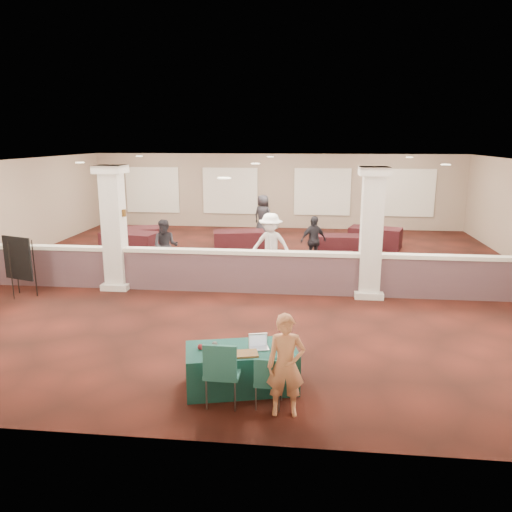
# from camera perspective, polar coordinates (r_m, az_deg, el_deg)

# --- Properties ---
(ground) EXTENTS (16.00, 16.00, 0.00)m
(ground) POSITION_cam_1_polar(r_m,az_deg,el_deg) (14.29, -0.04, -2.34)
(ground) COLOR #3F160F
(ground) RESTS_ON ground
(wall_back) EXTENTS (16.00, 0.04, 3.20)m
(wall_back) POSITION_cam_1_polar(r_m,az_deg,el_deg) (21.84, 2.28, 7.40)
(wall_back) COLOR gray
(wall_back) RESTS_ON ground
(wall_front) EXTENTS (16.00, 0.04, 3.20)m
(wall_front) POSITION_cam_1_polar(r_m,az_deg,el_deg) (6.29, -8.16, -7.92)
(wall_front) COLOR gray
(wall_front) RESTS_ON ground
(ceiling) EXTENTS (16.00, 16.00, 0.02)m
(ceiling) POSITION_cam_1_polar(r_m,az_deg,el_deg) (13.77, -0.05, 10.59)
(ceiling) COLOR white
(ceiling) RESTS_ON wall_back
(partition_wall) EXTENTS (15.60, 0.28, 1.10)m
(partition_wall) POSITION_cam_1_polar(r_m,az_deg,el_deg) (12.70, -0.79, -1.70)
(partition_wall) COLOR #543940
(partition_wall) RESTS_ON ground
(column_left) EXTENTS (0.72, 0.72, 3.20)m
(column_left) POSITION_cam_1_polar(r_m,az_deg,el_deg) (13.35, -15.91, 3.23)
(column_left) COLOR silver
(column_left) RESTS_ON ground
(column_right) EXTENTS (0.72, 0.72, 3.20)m
(column_right) POSITION_cam_1_polar(r_m,az_deg,el_deg) (12.46, 13.03, 2.71)
(column_right) COLOR silver
(column_right) RESTS_ON ground
(sconce_left) EXTENTS (0.12, 0.12, 0.18)m
(sconce_left) POSITION_cam_1_polar(r_m,az_deg,el_deg) (13.40, -17.12, 4.76)
(sconce_left) COLOR brown
(sconce_left) RESTS_ON column_left
(sconce_right) EXTENTS (0.12, 0.12, 0.18)m
(sconce_right) POSITION_cam_1_polar(r_m,az_deg,el_deg) (13.19, -14.88, 4.78)
(sconce_right) COLOR brown
(sconce_right) RESTS_ON column_left
(near_table) EXTENTS (1.88, 1.25, 0.66)m
(near_table) POSITION_cam_1_polar(r_m,az_deg,el_deg) (8.06, -1.68, -12.68)
(near_table) COLOR #0F3736
(near_table) RESTS_ON ground
(conf_chair_main) EXTENTS (0.43, 0.43, 0.82)m
(conf_chair_main) POSITION_cam_1_polar(r_m,az_deg,el_deg) (7.43, 1.42, -13.75)
(conf_chair_main) COLOR #1E5952
(conf_chair_main) RESTS_ON ground
(conf_chair_side) EXTENTS (0.52, 0.52, 1.02)m
(conf_chair_side) POSITION_cam_1_polar(r_m,az_deg,el_deg) (7.44, -3.93, -12.70)
(conf_chair_side) COLOR #1E5952
(conf_chair_side) RESTS_ON ground
(easel_board) EXTENTS (0.87, 0.53, 1.53)m
(easel_board) POSITION_cam_1_polar(r_m,az_deg,el_deg) (13.56, -25.58, -0.30)
(easel_board) COLOR black
(easel_board) RESTS_ON ground
(woman) EXTENTS (0.57, 0.41, 1.50)m
(woman) POSITION_cam_1_polar(r_m,az_deg,el_deg) (7.19, 3.44, -12.38)
(woman) COLOR #DC8160
(woman) RESTS_ON ground
(far_table_front_left) EXTENTS (2.05, 1.33, 0.77)m
(far_table_front_left) POSITION_cam_1_polar(r_m,az_deg,el_deg) (17.40, -14.13, 1.41)
(far_table_front_left) COLOR black
(far_table_front_left) RESTS_ON ground
(far_table_front_center) EXTENTS (1.66, 0.93, 0.65)m
(far_table_front_center) POSITION_cam_1_polar(r_m,az_deg,el_deg) (14.42, 8.01, -0.98)
(far_table_front_center) COLOR black
(far_table_front_center) RESTS_ON ground
(far_table_front_right) EXTENTS (1.67, 0.85, 0.67)m
(far_table_front_right) POSITION_cam_1_polar(r_m,az_deg,el_deg) (17.07, 9.45, 1.25)
(far_table_front_right) COLOR black
(far_table_front_right) RESTS_ON ground
(far_table_back_left) EXTENTS (2.09, 1.54, 0.76)m
(far_table_back_left) POSITION_cam_1_polar(r_m,az_deg,el_deg) (18.27, -13.29, 2.01)
(far_table_back_left) COLOR black
(far_table_back_left) RESTS_ON ground
(far_table_back_center) EXTENTS (1.90, 1.22, 0.71)m
(far_table_back_center) POSITION_cam_1_polar(r_m,az_deg,el_deg) (17.41, -1.93, 1.72)
(far_table_back_center) COLOR black
(far_table_back_center) RESTS_ON ground
(far_table_back_right) EXTENTS (1.99, 1.41, 0.73)m
(far_table_back_right) POSITION_cam_1_polar(r_m,az_deg,el_deg) (18.44, 13.45, 2.05)
(far_table_back_right) COLOR black
(far_table_back_right) RESTS_ON ground
(attendee_a) EXTENTS (0.77, 0.46, 1.56)m
(attendee_a) POSITION_cam_1_polar(r_m,az_deg,el_deg) (14.82, -10.29, 1.12)
(attendee_a) COLOR black
(attendee_a) RESTS_ON ground
(attendee_b) EXTENTS (1.24, 0.71, 1.83)m
(attendee_b) POSITION_cam_1_polar(r_m,az_deg,el_deg) (14.03, 1.69, 1.21)
(attendee_b) COLOR silver
(attendee_b) RESTS_ON ground
(attendee_c) EXTENTS (0.99, 0.85, 1.54)m
(attendee_c) POSITION_cam_1_polar(r_m,az_deg,el_deg) (15.49, 6.57, 1.74)
(attendee_c) COLOR black
(attendee_c) RESTS_ON ground
(attendee_d) EXTENTS (0.95, 0.80, 1.69)m
(attendee_d) POSITION_cam_1_polar(r_m,az_deg,el_deg) (19.76, 0.79, 4.57)
(attendee_d) COLOR black
(attendee_d) RESTS_ON ground
(laptop_base) EXTENTS (0.34, 0.27, 0.02)m
(laptop_base) POSITION_cam_1_polar(r_m,az_deg,el_deg) (7.91, 0.33, -10.50)
(laptop_base) COLOR silver
(laptop_base) RESTS_ON near_table
(laptop_screen) EXTENTS (0.29, 0.08, 0.20)m
(laptop_screen) POSITION_cam_1_polar(r_m,az_deg,el_deg) (7.96, 0.22, -9.49)
(laptop_screen) COLOR silver
(laptop_screen) RESTS_ON near_table
(screen_glow) EXTENTS (0.26, 0.07, 0.17)m
(screen_glow) POSITION_cam_1_polar(r_m,az_deg,el_deg) (7.96, 0.23, -9.60)
(screen_glow) COLOR silver
(screen_glow) RESTS_ON near_table
(knitting) EXTENTS (0.42, 0.35, 0.03)m
(knitting) POSITION_cam_1_polar(r_m,az_deg,el_deg) (7.72, -1.17, -11.09)
(knitting) COLOR #C4731F
(knitting) RESTS_ON near_table
(yarn_cream) EXTENTS (0.10, 0.10, 0.10)m
(yarn_cream) POSITION_cam_1_polar(r_m,az_deg,el_deg) (7.79, -5.34, -10.62)
(yarn_cream) COLOR beige
(yarn_cream) RESTS_ON near_table
(yarn_red) EXTENTS (0.09, 0.09, 0.09)m
(yarn_red) POSITION_cam_1_polar(r_m,az_deg,el_deg) (7.91, -6.38, -10.29)
(yarn_red) COLOR maroon
(yarn_red) RESTS_ON near_table
(yarn_grey) EXTENTS (0.09, 0.09, 0.09)m
(yarn_grey) POSITION_cam_1_polar(r_m,az_deg,el_deg) (7.98, -4.74, -10.03)
(yarn_grey) COLOR #545459
(yarn_grey) RESTS_ON near_table
(scissors) EXTENTS (0.11, 0.05, 0.01)m
(scissors) POSITION_cam_1_polar(r_m,az_deg,el_deg) (7.77, 2.91, -11.00)
(scissors) COLOR #AE1512
(scissors) RESTS_ON near_table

